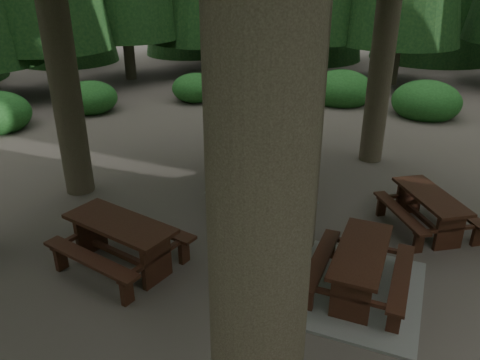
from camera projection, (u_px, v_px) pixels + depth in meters
ground at (267, 263)px, 8.36m from camera, size 80.00×80.00×0.00m
picnic_table_a at (358, 278)px, 7.49m from camera, size 3.10×2.93×0.82m
picnic_table_b at (121, 237)px, 8.05m from camera, size 2.19×2.44×0.88m
picnic_table_c at (260, 190)px, 10.58m from camera, size 2.30×2.01×0.69m
picnic_table_d at (270, 152)px, 12.04m from camera, size 2.01×1.84×0.71m
picnic_table_f at (429, 206)px, 9.21m from camera, size 2.12×2.28×0.79m
shrub_ring at (270, 215)px, 9.13m from camera, size 23.86×24.64×1.49m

